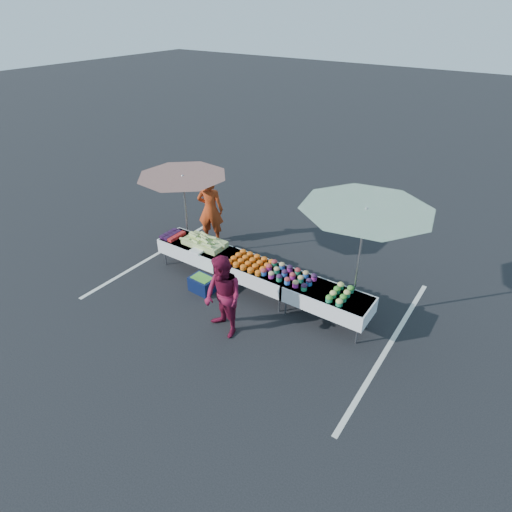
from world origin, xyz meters
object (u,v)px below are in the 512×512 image
Objects in this scene: table_left at (196,249)px; customer at (223,297)px; vendor at (210,210)px; storage_bin at (202,284)px; table_center at (256,272)px; umbrella_left at (183,183)px; umbrella_right at (365,219)px; table_right at (328,299)px.

customer is (2.04, -1.50, 0.30)m from table_left.
storage_bin is at bearing 100.29° from vendor.
table_center is at bearing 34.01° from storage_bin.
umbrella_left reaches higher than table_left.
table_left is 0.67× the size of umbrella_left.
storage_bin is at bearing -148.89° from table_center.
table_center is 2.86m from umbrella_right.
umbrella_left is at bearing 180.00° from umbrella_right.
umbrella_right is at bearing -0.00° from umbrella_left.
vendor is 3.30× the size of storage_bin.
vendor reaches higher than storage_bin.
vendor is at bearing 115.11° from table_left.
umbrella_right is at bearing 144.57° from vendor.
umbrella_left is (-2.43, 0.40, 1.47)m from table_center.
table_left is 1.65m from umbrella_left.
table_right is at bearing 0.00° from table_center.
vendor reaches higher than table_right.
customer is at bearing -136.09° from table_right.
table_left is at bearing 140.93° from storage_bin.
umbrella_right is at bearing 10.27° from table_center.
vendor is 4.94m from umbrella_right.
umbrella_right is 5.14× the size of storage_bin.
vendor reaches higher than table_left.
umbrella_right is (0.41, 0.40, 1.78)m from table_right.
vendor is 2.54m from storage_bin.
umbrella_left reaches higher than table_center.
customer is at bearing -29.90° from storage_bin.
table_right is at bearing 63.26° from customer.
table_left is 3.15× the size of storage_bin.
customer is at bearing -135.96° from umbrella_right.
umbrella_right is at bearing 5.70° from table_left.
storage_bin is at bearing -37.72° from umbrella_left.
table_right is at bearing 138.46° from vendor.
customer is (0.24, -1.50, 0.30)m from table_center.
umbrella_left is 4.70× the size of storage_bin.
table_left is 1.54m from vendor.
storage_bin is at bearing -41.96° from table_left.
customer is at bearing -35.37° from umbrella_left.
customer is (-1.56, -1.50, 0.30)m from table_right.
umbrella_right is at bearing 20.63° from storage_bin.
customer is at bearing -80.84° from table_center.
table_center is at bearing 0.00° from table_left.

